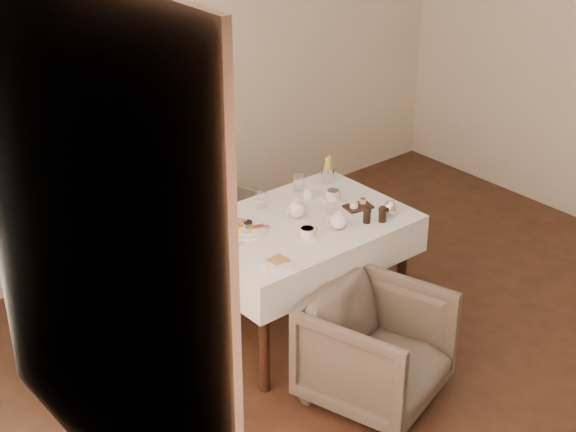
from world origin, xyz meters
The scene contains 21 objects.
room centered at (-2.22, 0.00, 1.60)m, with size 5.00×5.00×5.00m.
table centered at (-0.41, 0.98, 0.64)m, with size 1.28×0.88×0.75m.
armchair_near centered at (-0.51, 0.21, 0.32)m, with size 0.68×0.70×0.63m, color #4F463A.
armchair_far centered at (-0.36, 1.81, 0.28)m, with size 0.60×0.62×0.57m, color #4F463A.
breakfast_plate centered at (-0.72, 1.10, 0.76)m, with size 0.27×0.27×0.03m.
side_plate centered at (-0.83, 0.66, 0.76)m, with size 0.20×0.19×0.02m.
teapot_centre centered at (-0.39, 1.03, 0.82)m, with size 0.15×0.12×0.12m, color white, non-canonical shape.
teapot_front centered at (-0.30, 0.76, 0.81)m, with size 0.14×0.11×0.12m, color white, non-canonical shape.
creamer centered at (-0.16, 1.18, 0.79)m, with size 0.06×0.06×0.07m, color white.
teacup_near centered at (-0.51, 0.79, 0.78)m, with size 0.13×0.13×0.06m.
teacup_far centered at (-0.06, 1.06, 0.79)m, with size 0.14×0.14×0.07m.
glass_left centered at (-0.47, 1.27, 0.80)m, with size 0.07×0.07×0.10m, color silver.
glass_mid centered at (-0.18, 0.95, 0.80)m, with size 0.07×0.07×0.09m, color silver.
glass_right centered at (-0.14, 1.31, 0.81)m, with size 0.07×0.07×0.10m, color silver.
condiment_board centered at (-0.02, 0.89, 0.77)m, with size 0.18×0.14×0.04m.
pepper_mill_left centered at (-0.12, 0.71, 0.81)m, with size 0.05×0.05×0.11m, color black, non-canonical shape.
pepper_mill_right centered at (-0.04, 0.67, 0.81)m, with size 0.05×0.05×0.11m, color black, non-canonical shape.
silver_pot centered at (0.05, 0.69, 0.81)m, with size 0.11×0.09×0.12m, color white, non-canonical shape.
fries_cup centered at (0.09, 1.29, 0.83)m, with size 0.08×0.08×0.18m.
cutlery_fork centered at (-0.93, 1.11, 0.76)m, with size 0.02×0.20×0.00m, color silver.
cutlery_knife centered at (-0.90, 0.97, 0.76)m, with size 0.02×0.19×0.00m, color silver.
Camera 1 is at (-3.40, -2.51, 3.13)m, focal length 55.00 mm.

